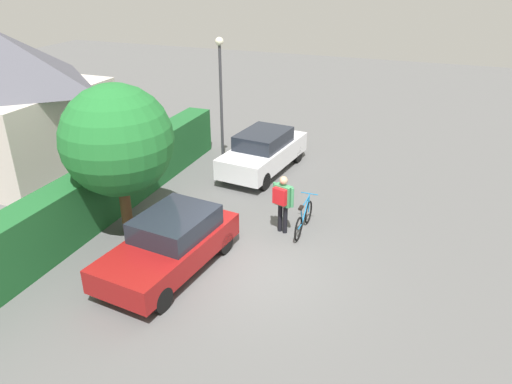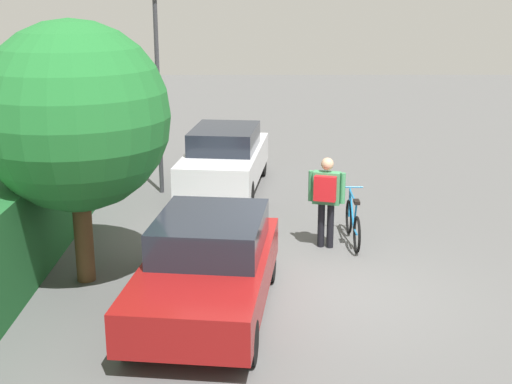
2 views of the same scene
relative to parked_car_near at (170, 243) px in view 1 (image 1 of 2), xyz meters
The scene contains 8 objects.
ground_plane 2.17m from the parked_car_near, 70.00° to the right, with size 60.00×60.00×0.00m, color #565656.
hedge_row 3.32m from the parked_car_near, 77.83° to the left, with size 14.79×0.90×1.65m, color #1E5B2A.
parked_car_near is the anchor object (origin of this frame).
parked_car_far 6.67m from the parked_car_near, ahead, with size 4.30×2.14×1.51m.
bicycle 3.94m from the parked_car_near, 40.54° to the right, with size 1.73×0.50×0.95m.
person_rider 3.37m from the parked_car_near, 36.53° to the right, with size 0.45×0.66×1.71m.
street_lamp 6.98m from the parked_car_near, 13.21° to the left, with size 0.28×0.28×4.69m.
tree_kerbside 3.13m from the parked_car_near, 60.39° to the left, with size 2.97×2.97×4.22m.
Camera 1 is at (-9.56, -3.70, 7.00)m, focal length 34.38 mm.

